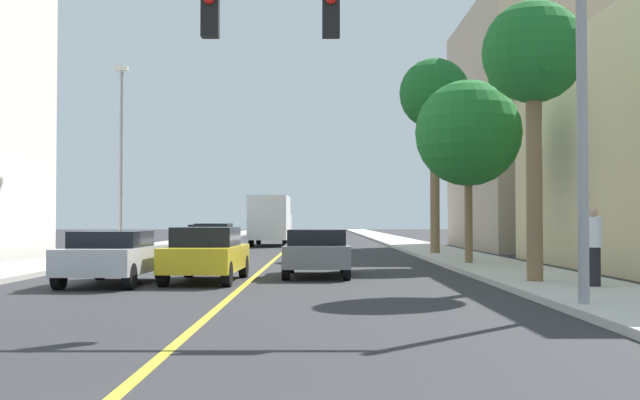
{
  "coord_description": "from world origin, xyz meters",
  "views": [
    {
      "loc": [
        1.93,
        -4.12,
        1.66
      ],
      "look_at": [
        2.02,
        21.5,
        2.33
      ],
      "focal_mm": 43.54,
      "sensor_mm": 36.0,
      "label": 1
    }
  ],
  "objects_px": {
    "car_blue": "(201,235)",
    "car_yellow": "(203,254)",
    "pedestrian": "(590,246)",
    "street_lamp": "(118,150)",
    "traffic_signal_mast": "(417,56)",
    "palm_near": "(530,58)",
    "car_silver": "(110,256)",
    "delivery_truck": "(268,220)",
    "palm_far": "(432,97)",
    "car_gray": "(314,252)",
    "car_green": "(211,237)",
    "palm_mid": "(465,134)"
  },
  "relations": [
    {
      "from": "car_blue",
      "to": "car_yellow",
      "type": "height_order",
      "value": "car_yellow"
    },
    {
      "from": "pedestrian",
      "to": "street_lamp",
      "type": "bearing_deg",
      "value": 73.43
    },
    {
      "from": "traffic_signal_mast",
      "to": "palm_near",
      "type": "height_order",
      "value": "palm_near"
    },
    {
      "from": "traffic_signal_mast",
      "to": "car_silver",
      "type": "bearing_deg",
      "value": 139.84
    },
    {
      "from": "street_lamp",
      "to": "delivery_truck",
      "type": "bearing_deg",
      "value": 71.72
    },
    {
      "from": "palm_near",
      "to": "palm_far",
      "type": "xyz_separation_m",
      "value": [
        -0.01,
        16.64,
        1.69
      ]
    },
    {
      "from": "palm_near",
      "to": "car_silver",
      "type": "relative_size",
      "value": 1.62
    },
    {
      "from": "car_yellow",
      "to": "car_silver",
      "type": "bearing_deg",
      "value": -158.24
    },
    {
      "from": "palm_near",
      "to": "delivery_truck",
      "type": "height_order",
      "value": "palm_near"
    },
    {
      "from": "palm_near",
      "to": "car_silver",
      "type": "xyz_separation_m",
      "value": [
        -10.7,
        0.74,
        -5.0
      ]
    },
    {
      "from": "street_lamp",
      "to": "palm_near",
      "type": "height_order",
      "value": "street_lamp"
    },
    {
      "from": "street_lamp",
      "to": "car_silver",
      "type": "distance_m",
      "value": 14.73
    },
    {
      "from": "street_lamp",
      "to": "pedestrian",
      "type": "xyz_separation_m",
      "value": [
        14.98,
        -16.07,
        -3.64
      ]
    },
    {
      "from": "car_gray",
      "to": "car_yellow",
      "type": "relative_size",
      "value": 0.95
    },
    {
      "from": "traffic_signal_mast",
      "to": "delivery_truck",
      "type": "distance_m",
      "value": 36.91
    },
    {
      "from": "delivery_truck",
      "to": "street_lamp",
      "type": "bearing_deg",
      "value": -107.79
    },
    {
      "from": "pedestrian",
      "to": "car_gray",
      "type": "bearing_deg",
      "value": 81.75
    },
    {
      "from": "car_green",
      "to": "car_yellow",
      "type": "bearing_deg",
      "value": -81.03
    },
    {
      "from": "traffic_signal_mast",
      "to": "delivery_truck",
      "type": "xyz_separation_m",
      "value": [
        -5.04,
        36.44,
        -2.94
      ]
    },
    {
      "from": "palm_near",
      "to": "traffic_signal_mast",
      "type": "bearing_deg",
      "value": -123.62
    },
    {
      "from": "car_yellow",
      "to": "palm_far",
      "type": "bearing_deg",
      "value": 62.67
    },
    {
      "from": "traffic_signal_mast",
      "to": "palm_near",
      "type": "xyz_separation_m",
      "value": [
        3.53,
        5.31,
        1.09
      ]
    },
    {
      "from": "car_yellow",
      "to": "pedestrian",
      "type": "distance_m",
      "value": 9.84
    },
    {
      "from": "traffic_signal_mast",
      "to": "street_lamp",
      "type": "bearing_deg",
      "value": 117.99
    },
    {
      "from": "street_lamp",
      "to": "palm_mid",
      "type": "relative_size",
      "value": 1.27
    },
    {
      "from": "car_silver",
      "to": "car_blue",
      "type": "height_order",
      "value": "car_blue"
    },
    {
      "from": "traffic_signal_mast",
      "to": "palm_mid",
      "type": "xyz_separation_m",
      "value": [
        3.48,
        13.63,
        0.11
      ]
    },
    {
      "from": "car_gray",
      "to": "car_yellow",
      "type": "distance_m",
      "value": 3.56
    },
    {
      "from": "palm_mid",
      "to": "car_silver",
      "type": "height_order",
      "value": "palm_mid"
    },
    {
      "from": "palm_near",
      "to": "car_gray",
      "type": "relative_size",
      "value": 1.71
    },
    {
      "from": "car_yellow",
      "to": "car_gray",
      "type": "bearing_deg",
      "value": 35.4
    },
    {
      "from": "traffic_signal_mast",
      "to": "car_yellow",
      "type": "xyz_separation_m",
      "value": [
        -4.88,
        6.88,
        -3.88
      ]
    },
    {
      "from": "palm_far",
      "to": "car_blue",
      "type": "xyz_separation_m",
      "value": [
        -12.36,
        11.02,
        -6.69
      ]
    },
    {
      "from": "street_lamp",
      "to": "palm_near",
      "type": "bearing_deg",
      "value": -45.9
    },
    {
      "from": "car_blue",
      "to": "pedestrian",
      "type": "bearing_deg",
      "value": 113.26
    },
    {
      "from": "traffic_signal_mast",
      "to": "car_green",
      "type": "distance_m",
      "value": 27.12
    },
    {
      "from": "palm_near",
      "to": "pedestrian",
      "type": "xyz_separation_m",
      "value": [
        0.91,
        -1.56,
        -4.67
      ]
    },
    {
      "from": "car_gray",
      "to": "delivery_truck",
      "type": "distance_m",
      "value": 27.79
    },
    {
      "from": "car_gray",
      "to": "car_silver",
      "type": "bearing_deg",
      "value": -151.66
    },
    {
      "from": "delivery_truck",
      "to": "car_green",
      "type": "bearing_deg",
      "value": -101.33
    },
    {
      "from": "traffic_signal_mast",
      "to": "car_gray",
      "type": "height_order",
      "value": "traffic_signal_mast"
    },
    {
      "from": "car_silver",
      "to": "pedestrian",
      "type": "distance_m",
      "value": 11.84
    },
    {
      "from": "palm_far",
      "to": "car_blue",
      "type": "bearing_deg",
      "value": 138.26
    },
    {
      "from": "car_silver",
      "to": "car_blue",
      "type": "distance_m",
      "value": 26.98
    },
    {
      "from": "delivery_truck",
      "to": "pedestrian",
      "type": "height_order",
      "value": "delivery_truck"
    },
    {
      "from": "palm_mid",
      "to": "palm_far",
      "type": "bearing_deg",
      "value": 89.75
    },
    {
      "from": "palm_mid",
      "to": "street_lamp",
      "type": "bearing_deg",
      "value": 156.17
    },
    {
      "from": "street_lamp",
      "to": "car_yellow",
      "type": "distance_m",
      "value": 14.67
    },
    {
      "from": "car_blue",
      "to": "car_yellow",
      "type": "bearing_deg",
      "value": 97.44
    },
    {
      "from": "palm_far",
      "to": "delivery_truck",
      "type": "distance_m",
      "value": 17.79
    }
  ]
}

